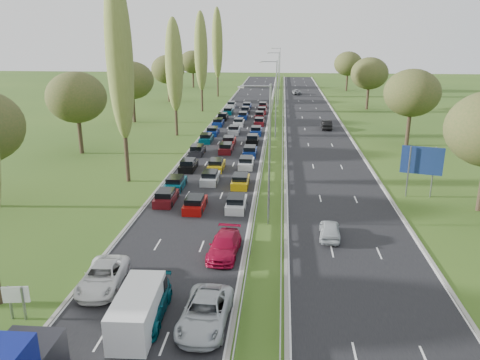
% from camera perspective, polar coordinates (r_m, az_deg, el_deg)
% --- Properties ---
extents(ground, '(260.00, 260.00, 0.00)m').
position_cam_1_polar(ground, '(76.33, 4.34, 5.40)').
color(ground, '#2D4D18').
rests_on(ground, ground).
extents(near_carriageway, '(10.50, 215.00, 0.04)m').
position_cam_1_polar(near_carriageway, '(79.15, -0.55, 5.87)').
color(near_carriageway, black).
rests_on(near_carriageway, ground).
extents(far_carriageway, '(10.50, 215.00, 0.04)m').
position_cam_1_polar(far_carriageway, '(78.99, 9.29, 5.62)').
color(far_carriageway, black).
rests_on(far_carriageway, ground).
extents(central_reservation, '(2.36, 215.00, 0.32)m').
position_cam_1_polar(central_reservation, '(78.67, 4.38, 6.16)').
color(central_reservation, gray).
rests_on(central_reservation, ground).
extents(lamp_columns, '(0.18, 140.18, 12.00)m').
position_cam_1_polar(lamp_columns, '(73.34, 4.42, 9.66)').
color(lamp_columns, gray).
rests_on(lamp_columns, ground).
extents(poplar_row, '(2.80, 127.80, 22.44)m').
position_cam_1_polar(poplar_row, '(65.17, -10.25, 14.13)').
color(poplar_row, '#2D2116').
rests_on(poplar_row, ground).
extents(woodland_left, '(8.00, 166.00, 11.10)m').
position_cam_1_polar(woodland_left, '(64.04, -20.55, 9.03)').
color(woodland_left, '#2D2116').
rests_on(woodland_left, ground).
extents(woodland_right, '(8.00, 153.00, 11.10)m').
position_cam_1_polar(woodland_right, '(64.61, 22.07, 8.93)').
color(woodland_right, '#2D2116').
rests_on(woodland_right, ground).
extents(traffic_queue_fill, '(9.11, 68.15, 0.80)m').
position_cam_1_polar(traffic_queue_fill, '(74.28, -0.92, 5.46)').
color(traffic_queue_fill, '#590F14').
rests_on(traffic_queue_fill, ground).
extents(near_car_2, '(2.91, 5.57, 1.50)m').
position_cam_1_polar(near_car_2, '(32.12, -16.39, -11.23)').
color(near_car_2, white).
rests_on(near_car_2, near_carriageway).
extents(near_car_7, '(2.45, 5.63, 1.61)m').
position_cam_1_polar(near_car_7, '(28.42, -11.34, -14.70)').
color(near_car_7, '#054551').
rests_on(near_car_7, near_carriageway).
extents(near_car_10, '(2.82, 5.73, 1.56)m').
position_cam_1_polar(near_car_10, '(27.36, -4.28, -15.82)').
color(near_car_10, '#B3B8BD').
rests_on(near_car_10, near_carriageway).
extents(near_car_11, '(2.37, 5.25, 1.49)m').
position_cam_1_polar(near_car_11, '(35.04, -1.91, -7.98)').
color(near_car_11, '#A0092B').
rests_on(near_car_11, near_carriageway).
extents(near_car_12, '(1.65, 3.90, 1.32)m').
position_cam_1_polar(near_car_12, '(35.22, -1.98, -7.99)').
color(near_car_12, silver).
rests_on(near_car_12, near_carriageway).
extents(far_car_0, '(1.91, 4.15, 1.38)m').
position_cam_1_polar(far_car_0, '(38.51, 10.90, -5.97)').
color(far_car_0, '#AFB6B9').
rests_on(far_car_0, far_carriageway).
extents(far_car_1, '(1.72, 4.79, 1.57)m').
position_cam_1_polar(far_car_1, '(82.84, 10.49, 6.67)').
color(far_car_1, black).
rests_on(far_car_1, far_carriageway).
extents(far_car_2, '(2.43, 4.83, 1.31)m').
position_cam_1_polar(far_car_2, '(130.78, 6.92, 10.61)').
color(far_car_2, gray).
rests_on(far_car_2, far_carriageway).
extents(white_van_rear, '(2.14, 5.44, 2.19)m').
position_cam_1_polar(white_van_rear, '(27.65, -12.21, -15.04)').
color(white_van_rear, silver).
rests_on(white_van_rear, near_carriageway).
extents(info_sign, '(1.50, 0.32, 2.10)m').
position_cam_1_polar(info_sign, '(30.30, -25.62, -12.86)').
color(info_sign, gray).
rests_on(info_sign, ground).
extents(direction_sign, '(3.88, 1.17, 5.20)m').
position_cam_1_polar(direction_sign, '(49.74, 21.29, 1.97)').
color(direction_sign, gray).
rests_on(direction_sign, ground).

